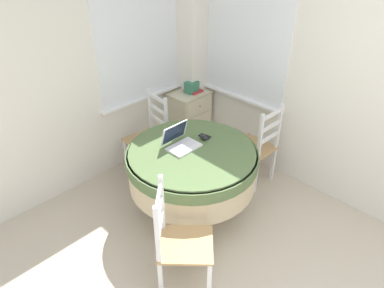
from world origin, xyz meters
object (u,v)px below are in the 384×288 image
(dining_chair_camera_near, at_px, (179,242))
(book_on_cabinet, at_px, (193,91))
(dining_chair_near_back_window, at_px, (149,137))
(storage_box, at_px, (192,87))
(round_dining_table, at_px, (192,164))
(dining_chair_near_right_window, at_px, (257,147))
(corner_cabinet, at_px, (189,117))
(laptop, at_px, (181,142))
(computer_mouse, at_px, (204,137))
(cell_phone, at_px, (205,136))

(dining_chair_camera_near, distance_m, book_on_cabinet, 2.22)
(dining_chair_near_back_window, relative_size, storage_box, 6.23)
(round_dining_table, bearing_deg, dining_chair_near_right_window, -10.64)
(corner_cabinet, relative_size, book_on_cabinet, 3.87)
(laptop, distance_m, computer_mouse, 0.25)
(cell_phone, distance_m, book_on_cabinet, 1.11)
(laptop, xyz_separation_m, computer_mouse, (0.24, -0.08, -0.02))
(laptop, bearing_deg, computer_mouse, -17.40)
(cell_phone, bearing_deg, computer_mouse, -146.28)
(dining_chair_near_back_window, xyz_separation_m, dining_chair_near_right_window, (0.70, -1.00, 0.00))
(computer_mouse, xyz_separation_m, dining_chair_camera_near, (-0.89, -0.58, -0.31))
(cell_phone, relative_size, storage_box, 0.85)
(laptop, height_order, corner_cabinet, laptop)
(laptop, bearing_deg, dining_chair_near_back_window, 75.90)
(round_dining_table, relative_size, dining_chair_near_right_window, 1.30)
(round_dining_table, xyz_separation_m, dining_chair_near_right_window, (0.85, -0.16, -0.12))
(round_dining_table, xyz_separation_m, storage_box, (0.94, 0.93, 0.23))
(dining_chair_near_back_window, bearing_deg, storage_box, 6.71)
(dining_chair_near_back_window, height_order, storage_box, dining_chair_near_back_window)
(cell_phone, bearing_deg, dining_chair_camera_near, -146.98)
(computer_mouse, relative_size, dining_chair_near_back_window, 0.10)
(computer_mouse, distance_m, corner_cabinet, 1.23)
(dining_chair_near_back_window, relative_size, dining_chair_camera_near, 1.00)
(cell_phone, bearing_deg, book_on_cabinet, 50.35)
(computer_mouse, distance_m, cell_phone, 0.06)
(computer_mouse, height_order, storage_box, storage_box)
(dining_chair_near_back_window, height_order, dining_chair_near_right_window, same)
(dining_chair_near_right_window, bearing_deg, laptop, 162.17)
(computer_mouse, height_order, dining_chair_near_right_window, dining_chair_near_right_window)
(cell_phone, bearing_deg, dining_chair_near_right_window, -22.04)
(storage_box, bearing_deg, book_on_cabinet, 3.00)
(cell_phone, height_order, dining_chair_near_back_window, dining_chair_near_back_window)
(dining_chair_near_back_window, height_order, corner_cabinet, dining_chair_near_back_window)
(dining_chair_camera_near, height_order, book_on_cabinet, dining_chair_camera_near)
(laptop, bearing_deg, corner_cabinet, 41.42)
(laptop, distance_m, dining_chair_near_right_window, 0.98)
(computer_mouse, xyz_separation_m, cell_phone, (0.05, 0.03, -0.02))
(storage_box, bearing_deg, dining_chair_near_right_window, -94.72)
(round_dining_table, xyz_separation_m, cell_phone, (0.26, 0.08, 0.17))
(dining_chair_near_back_window, distance_m, storage_box, 0.87)
(dining_chair_near_right_window, xyz_separation_m, corner_cabinet, (0.08, 1.12, -0.08))
(laptop, relative_size, dining_chair_near_right_window, 0.32)
(round_dining_table, relative_size, dining_chair_near_back_window, 1.30)
(round_dining_table, distance_m, dining_chair_near_back_window, 0.86)
(dining_chair_near_back_window, bearing_deg, round_dining_table, -100.13)
(dining_chair_near_back_window, bearing_deg, dining_chair_near_right_window, -55.19)
(round_dining_table, relative_size, cell_phone, 9.55)
(laptop, height_order, computer_mouse, laptop)
(dining_chair_near_back_window, relative_size, corner_cabinet, 1.32)
(laptop, height_order, book_on_cabinet, laptop)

